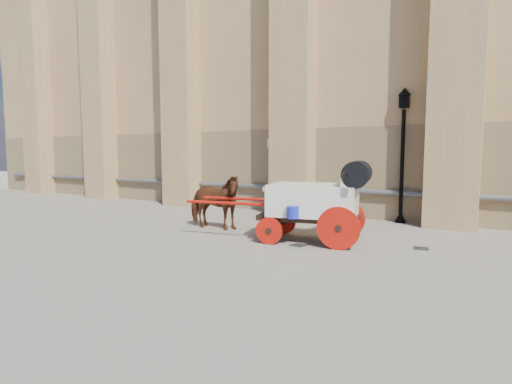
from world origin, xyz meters
The scene contains 6 objects.
ground centered at (0.00, 0.00, 0.00)m, with size 90.00×90.00×0.00m, color gray.
horse centered at (-1.74, 0.02, 0.77)m, with size 0.83×1.83×1.55m, color #572D15.
carriage centered at (1.44, 0.00, 1.06)m, with size 4.63×2.05×1.96m.
street_lamp centered at (2.59, 3.80, 2.19)m, with size 0.38×0.38×4.10m.
drain_grate_near centered at (1.18, -0.61, 0.01)m, with size 0.32×0.32×0.01m, color black.
drain_grate_far centered at (3.68, 0.50, 0.01)m, with size 0.32×0.32×0.01m, color black.
Camera 1 is at (4.97, -8.95, 2.14)m, focal length 28.00 mm.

